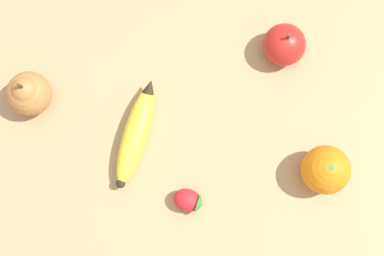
# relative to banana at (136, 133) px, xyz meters

# --- Properties ---
(ground_plane) EXTENTS (3.00, 3.00, 0.00)m
(ground_plane) POSITION_rel_banana_xyz_m (-0.09, 0.06, -0.02)
(ground_plane) COLOR tan
(banana) EXTENTS (0.17, 0.08, 0.04)m
(banana) POSITION_rel_banana_xyz_m (0.00, 0.00, 0.00)
(banana) COLOR yellow
(banana) RESTS_ON ground_plane
(orange) EXTENTS (0.07, 0.07, 0.07)m
(orange) POSITION_rel_banana_xyz_m (0.06, 0.29, 0.02)
(orange) COLOR orange
(orange) RESTS_ON ground_plane
(pear) EXTENTS (0.07, 0.07, 0.09)m
(pear) POSITION_rel_banana_xyz_m (-0.06, -0.16, 0.02)
(pear) COLOR #B2753D
(pear) RESTS_ON ground_plane
(strawberry) EXTENTS (0.05, 0.05, 0.03)m
(strawberry) POSITION_rel_banana_xyz_m (0.11, 0.08, -0.00)
(strawberry) COLOR red
(strawberry) RESTS_ON ground_plane
(apple) EXTENTS (0.07, 0.07, 0.07)m
(apple) POSITION_rel_banana_xyz_m (-0.14, 0.23, 0.01)
(apple) COLOR red
(apple) RESTS_ON ground_plane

